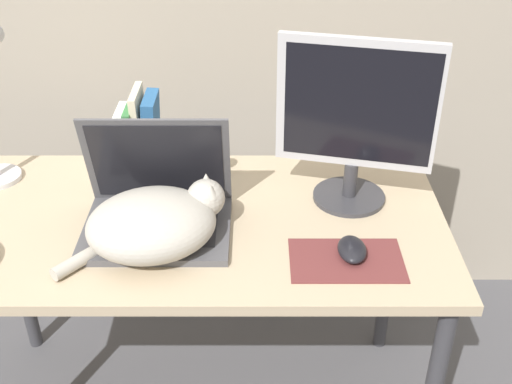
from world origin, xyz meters
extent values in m
cube|color=tan|center=(0.00, 0.33, 0.71)|extent=(1.31, 0.66, 0.03)
cylinder|color=#38383D|center=(-0.60, 0.61, 0.35)|extent=(0.04, 0.04, 0.70)
cylinder|color=#38383D|center=(0.60, 0.61, 0.35)|extent=(0.04, 0.04, 0.70)
cube|color=#4C4C51|center=(-0.07, 0.27, 0.74)|extent=(0.36, 0.27, 0.02)
cube|color=#28282D|center=(-0.07, 0.25, 0.75)|extent=(0.30, 0.14, 0.00)
cube|color=#4C4C51|center=(-0.07, 0.37, 0.88)|extent=(0.36, 0.08, 0.26)
cube|color=black|center=(-0.07, 0.36, 0.87)|extent=(0.32, 0.07, 0.23)
ellipsoid|color=#B2ADA3|center=(-0.07, 0.21, 0.80)|extent=(0.36, 0.33, 0.14)
sphere|color=#B2ADA3|center=(0.05, 0.28, 0.82)|extent=(0.09, 0.09, 0.09)
cone|color=#B2ADA3|center=(0.05, 0.31, 0.86)|extent=(0.04, 0.04, 0.03)
cone|color=#B2ADA3|center=(0.06, 0.26, 0.86)|extent=(0.04, 0.04, 0.03)
cylinder|color=#B2ADA3|center=(-0.23, 0.14, 0.75)|extent=(0.12, 0.13, 0.03)
cylinder|color=#333338|center=(0.42, 0.43, 0.73)|extent=(0.19, 0.19, 0.01)
cylinder|color=#333338|center=(0.42, 0.43, 0.79)|extent=(0.04, 0.04, 0.10)
cube|color=#B2B2B7|center=(0.42, 0.43, 1.00)|extent=(0.39, 0.11, 0.33)
cube|color=black|center=(0.42, 0.41, 1.00)|extent=(0.36, 0.09, 0.29)
cube|color=brown|center=(0.38, 0.16, 0.73)|extent=(0.26, 0.17, 0.00)
ellipsoid|color=black|center=(0.39, 0.17, 0.75)|extent=(0.07, 0.10, 0.03)
cube|color=white|center=(-0.20, 0.57, 0.82)|extent=(0.04, 0.17, 0.18)
cube|color=#387A42|center=(-0.17, 0.57, 0.83)|extent=(0.02, 0.16, 0.21)
cube|color=beige|center=(-0.15, 0.57, 0.85)|extent=(0.03, 0.14, 0.25)
cube|color=#285B93|center=(-0.12, 0.57, 0.84)|extent=(0.05, 0.13, 0.23)
cylinder|color=#232328|center=(0.07, 0.58, 0.74)|extent=(0.02, 0.02, 0.02)
sphere|color=#4C4C51|center=(0.07, 0.58, 0.78)|extent=(0.05, 0.05, 0.05)
camera|label=1|loc=(0.17, -1.02, 1.66)|focal=45.00mm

